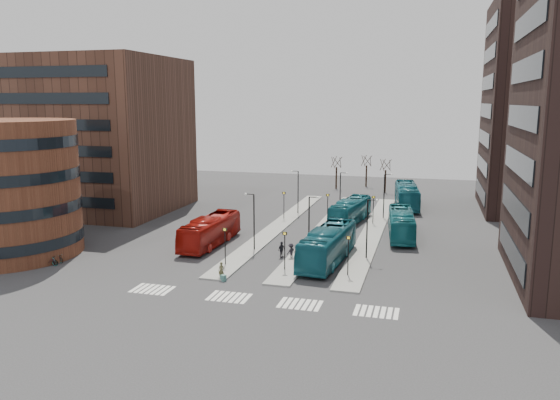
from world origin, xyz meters
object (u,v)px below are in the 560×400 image
(red_bus, at_px, (210,231))
(teal_bus_d, at_px, (407,196))
(teal_bus_c, at_px, (401,224))
(suitcase, at_px, (223,278))
(traveller, at_px, (221,271))
(commuter_a, at_px, (208,245))
(bicycle_mid, at_px, (52,260))
(teal_bus_b, at_px, (350,211))
(teal_bus_a, at_px, (328,245))
(commuter_c, at_px, (291,251))
(bicycle_far, at_px, (57,258))
(commuter_b, at_px, (281,250))
(bicycle_near, at_px, (49,261))

(red_bus, relative_size, teal_bus_d, 0.90)
(red_bus, distance_m, teal_bus_c, 22.39)
(suitcase, relative_size, traveller, 0.36)
(commuter_a, relative_size, bicycle_mid, 1.08)
(traveller, height_order, commuter_a, commuter_a)
(suitcase, bearing_deg, teal_bus_b, 92.59)
(red_bus, height_order, traveller, red_bus)
(teal_bus_a, distance_m, commuter_c, 3.95)
(traveller, xyz_separation_m, bicycle_far, (-17.68, 0.43, -0.37))
(teal_bus_a, height_order, commuter_c, teal_bus_a)
(bicycle_mid, bearing_deg, bicycle_far, 11.93)
(suitcase, xyz_separation_m, commuter_b, (3.04, 8.63, 0.55))
(teal_bus_c, distance_m, bicycle_far, 38.00)
(suitcase, relative_size, commuter_b, 0.34)
(teal_bus_a, height_order, commuter_b, teal_bus_a)
(suitcase, distance_m, teal_bus_d, 42.21)
(suitcase, bearing_deg, teal_bus_a, 64.44)
(traveller, relative_size, commuter_a, 0.97)
(teal_bus_d, bearing_deg, teal_bus_a, -107.37)
(teal_bus_c, xyz_separation_m, bicycle_far, (-32.49, -19.66, -1.21))
(teal_bus_d, height_order, commuter_b, teal_bus_d)
(bicycle_far, bearing_deg, teal_bus_a, -62.49)
(commuter_c, bearing_deg, bicycle_near, -38.19)
(teal_bus_b, xyz_separation_m, bicycle_mid, (-25.56, -26.78, -1.13))
(commuter_c, xyz_separation_m, bicycle_mid, (-22.18, -8.29, -0.35))
(teal_bus_a, height_order, teal_bus_c, teal_bus_a)
(teal_bus_c, height_order, bicycle_mid, teal_bus_c)
(teal_bus_a, bearing_deg, commuter_c, -177.50)
(teal_bus_d, height_order, commuter_c, teal_bus_d)
(commuter_a, bearing_deg, traveller, 98.87)
(bicycle_near, bearing_deg, red_bus, -57.76)
(teal_bus_c, bearing_deg, teal_bus_b, 132.47)
(teal_bus_a, distance_m, bicycle_mid, 27.28)
(suitcase, xyz_separation_m, teal_bus_b, (7.49, 26.93, 1.29))
(teal_bus_b, bearing_deg, commuter_c, -91.65)
(red_bus, distance_m, teal_bus_b, 20.59)
(teal_bus_c, height_order, commuter_c, teal_bus_c)
(teal_bus_d, xyz_separation_m, bicycle_far, (-32.26, -38.75, -1.39))
(red_bus, distance_m, bicycle_near, 16.78)
(bicycle_near, bearing_deg, bicycle_far, -11.23)
(red_bus, height_order, commuter_b, red_bus)
(teal_bus_c, xyz_separation_m, bicycle_mid, (-32.49, -20.50, -1.17))
(teal_bus_a, distance_m, commuter_a, 12.94)
(teal_bus_a, xyz_separation_m, teal_bus_b, (-0.45, 18.62, -0.19))
(commuter_b, bearing_deg, teal_bus_d, 3.63)
(bicycle_mid, bearing_deg, red_bus, -35.51)
(traveller, height_order, bicycle_mid, traveller)
(teal_bus_d, bearing_deg, traveller, -116.52)
(commuter_b, distance_m, bicycle_near, 22.89)
(teal_bus_d, bearing_deg, suitcase, -115.77)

